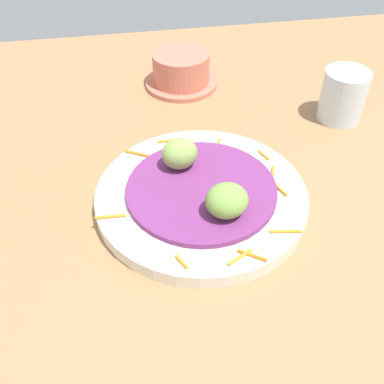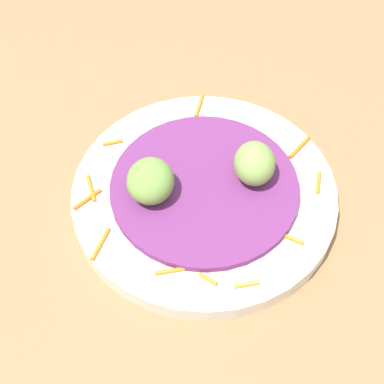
{
  "view_description": "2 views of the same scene",
  "coord_description": "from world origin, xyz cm",
  "px_view_note": "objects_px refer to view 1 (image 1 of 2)",
  "views": [
    {
      "loc": [
        12.15,
        41.42,
        42.85
      ],
      "look_at": [
        4.9,
        0.98,
        4.94
      ],
      "focal_mm": 42.05,
      "sensor_mm": 36.0,
      "label": 1
    },
    {
      "loc": [
        -32.13,
        -5.4,
        51.93
      ],
      "look_at": [
        1.8,
        0.96,
        5.51
      ],
      "focal_mm": 54.96,
      "sensor_mm": 36.0,
      "label": 2
    }
  ],
  "objects_px": {
    "main_plate": "(201,198)",
    "guac_scoop_center": "(227,201)",
    "terracotta_bowl": "(181,71)",
    "water_glass": "(343,96)",
    "guac_scoop_left": "(180,153)"
  },
  "relations": [
    {
      "from": "terracotta_bowl",
      "to": "water_glass",
      "type": "height_order",
      "value": "water_glass"
    },
    {
      "from": "guac_scoop_center",
      "to": "terracotta_bowl",
      "type": "xyz_separation_m",
      "value": [
        -0.0,
        -0.36,
        -0.02
      ]
    },
    {
      "from": "main_plate",
      "to": "guac_scoop_left",
      "type": "xyz_separation_m",
      "value": [
        0.02,
        -0.05,
        0.04
      ]
    },
    {
      "from": "main_plate",
      "to": "terracotta_bowl",
      "type": "distance_m",
      "value": 0.31
    },
    {
      "from": "guac_scoop_left",
      "to": "water_glass",
      "type": "bearing_deg",
      "value": -158.43
    },
    {
      "from": "guac_scoop_center",
      "to": "terracotta_bowl",
      "type": "bearing_deg",
      "value": -90.51
    },
    {
      "from": "main_plate",
      "to": "guac_scoop_center",
      "type": "height_order",
      "value": "guac_scoop_center"
    },
    {
      "from": "water_glass",
      "to": "terracotta_bowl",
      "type": "bearing_deg",
      "value": -32.69
    },
    {
      "from": "main_plate",
      "to": "guac_scoop_center",
      "type": "distance_m",
      "value": 0.06
    },
    {
      "from": "guac_scoop_left",
      "to": "terracotta_bowl",
      "type": "xyz_separation_m",
      "value": [
        -0.04,
        -0.26,
        -0.02
      ]
    },
    {
      "from": "guac_scoop_center",
      "to": "terracotta_bowl",
      "type": "height_order",
      "value": "guac_scoop_center"
    },
    {
      "from": "guac_scoop_center",
      "to": "water_glass",
      "type": "xyz_separation_m",
      "value": [
        -0.24,
        -0.21,
        -0.01
      ]
    },
    {
      "from": "guac_scoop_left",
      "to": "water_glass",
      "type": "xyz_separation_m",
      "value": [
        -0.28,
        -0.11,
        -0.01
      ]
    },
    {
      "from": "terracotta_bowl",
      "to": "water_glass",
      "type": "xyz_separation_m",
      "value": [
        -0.23,
        0.15,
        0.01
      ]
    },
    {
      "from": "main_plate",
      "to": "guac_scoop_center",
      "type": "relative_size",
      "value": 5.34
    }
  ]
}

